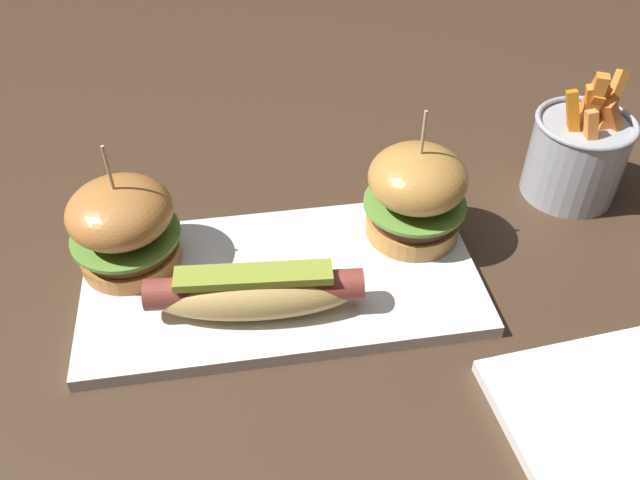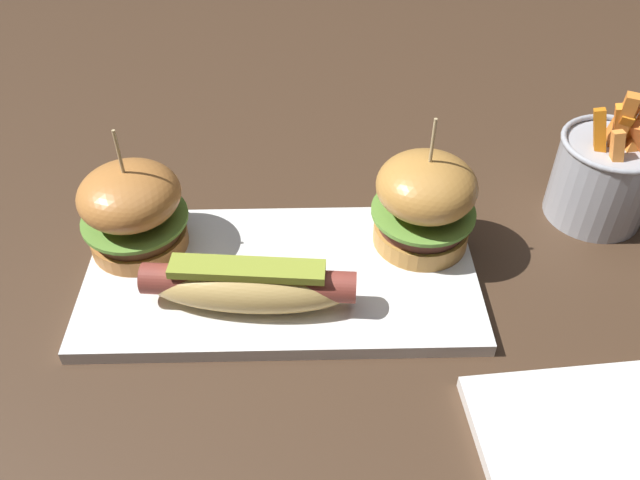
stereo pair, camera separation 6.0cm
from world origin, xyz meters
The scene contains 6 objects.
ground_plane centered at (0.00, 0.00, 0.00)m, with size 3.00×3.00×0.00m, color #422D1E.
platter_main centered at (0.00, 0.00, 0.01)m, with size 0.38×0.19×0.01m, color white.
hot_dog centered at (-0.03, -0.04, 0.04)m, with size 0.19×0.07×0.05m.
slider_left centered at (-0.14, 0.04, 0.06)m, with size 0.10×0.10×0.13m.
slider_right centered at (0.14, 0.04, 0.06)m, with size 0.10×0.10×0.14m.
fries_bucket centered at (0.34, 0.10, 0.05)m, with size 0.11×0.11×0.15m.
Camera 2 is at (0.03, -0.45, 0.46)m, focal length 36.78 mm.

